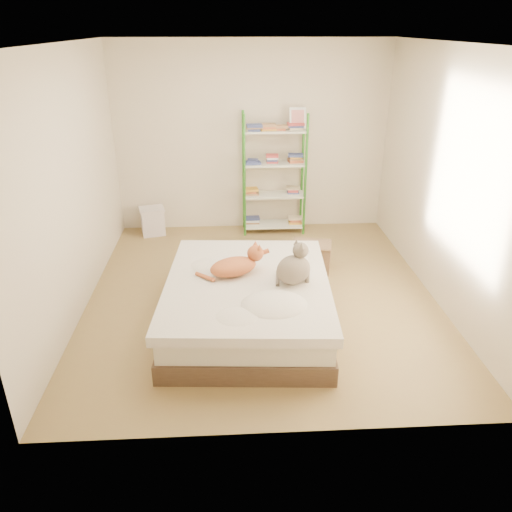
{
  "coord_description": "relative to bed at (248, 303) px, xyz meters",
  "views": [
    {
      "loc": [
        -0.34,
        -4.89,
        2.76
      ],
      "look_at": [
        -0.08,
        -0.32,
        0.62
      ],
      "focal_mm": 35.0,
      "sensor_mm": 36.0,
      "label": 1
    }
  ],
  "objects": [
    {
      "name": "cardboard_box",
      "position": [
        0.83,
        1.23,
        -0.08
      ],
      "size": [
        0.55,
        0.55,
        0.38
      ],
      "rotation": [
        0.0,
        0.0,
        -0.25
      ],
      "color": "olive",
      "rests_on": "ground"
    },
    {
      "name": "white_bin",
      "position": [
        -1.25,
        2.47,
        -0.05
      ],
      "size": [
        0.4,
        0.37,
        0.39
      ],
      "rotation": [
        0.0,
        0.0,
        0.25
      ],
      "color": "silver",
      "rests_on": "ground"
    },
    {
      "name": "bed",
      "position": [
        0.0,
        0.0,
        0.0
      ],
      "size": [
        1.7,
        2.06,
        0.5
      ],
      "rotation": [
        0.0,
        0.0,
        -0.07
      ],
      "color": "#412D21",
      "rests_on": "ground"
    },
    {
      "name": "grey_cat",
      "position": [
        0.43,
        -0.08,
        0.46
      ],
      "size": [
        0.45,
        0.42,
        0.41
      ],
      "primitive_type": null,
      "rotation": [
        0.0,
        0.0,
        1.99
      ],
      "color": "gray",
      "rests_on": "bed"
    },
    {
      "name": "orange_cat",
      "position": [
        -0.13,
        0.13,
        0.36
      ],
      "size": [
        0.64,
        0.49,
        0.23
      ],
      "primitive_type": null,
      "rotation": [
        0.0,
        0.0,
        0.38
      ],
      "color": "#D26A31",
      "rests_on": "bed"
    },
    {
      "name": "room",
      "position": [
        0.18,
        0.62,
        1.05
      ],
      "size": [
        3.81,
        4.21,
        2.61
      ],
      "color": "olive",
      "rests_on": "ground"
    },
    {
      "name": "shelf_unit",
      "position": [
        0.48,
        2.5,
        0.64
      ],
      "size": [
        0.88,
        0.36,
        1.74
      ],
      "color": "#358A29",
      "rests_on": "ground"
    }
  ]
}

